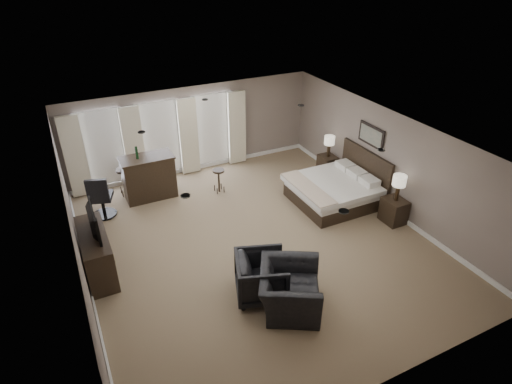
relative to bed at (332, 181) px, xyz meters
name	(u,v)px	position (x,y,z in m)	size (l,w,h in m)	color
room	(256,194)	(-2.58, -0.70, 0.64)	(7.60, 8.60, 2.64)	#78654C
window_bay	(161,140)	(-3.58, 3.40, 0.54)	(5.25, 0.20, 2.30)	silver
bed	(332,181)	(0.00, 0.00, 0.00)	(2.08, 1.98, 1.32)	silver
nightstand_near	(394,211)	(0.89, -1.45, -0.34)	(0.48, 0.58, 0.63)	black
nightstand_far	(327,165)	(0.89, 1.45, -0.37)	(0.44, 0.54, 0.59)	black
lamp_near	(398,188)	(0.89, -1.45, 0.31)	(0.33, 0.33, 0.67)	beige
lamp_far	(329,146)	(0.89, 1.45, 0.25)	(0.31, 0.31, 0.64)	beige
wall_art	(371,136)	(1.12, 0.00, 1.09)	(0.04, 0.96, 0.56)	slate
dresser	(96,253)	(-6.03, -0.17, -0.17)	(0.54, 1.68, 0.98)	black
tv	(91,231)	(-6.03, -0.17, 0.38)	(1.05, 0.60, 0.14)	black
armchair_near	(290,283)	(-2.92, -2.83, -0.10)	(1.29, 0.84, 1.13)	black
armchair_far	(262,275)	(-3.25, -2.31, -0.16)	(0.97, 0.90, 0.99)	black
bar_counter	(149,177)	(-4.25, 2.47, -0.05)	(1.40, 0.73, 1.22)	black
bar_stool_left	(125,182)	(-4.85, 2.91, -0.27)	(0.37, 0.37, 0.78)	black
bar_stool_right	(219,181)	(-2.46, 1.89, -0.32)	(0.33, 0.33, 0.69)	black
desk_chair	(101,196)	(-5.58, 2.06, -0.07)	(0.60, 0.60, 1.18)	black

